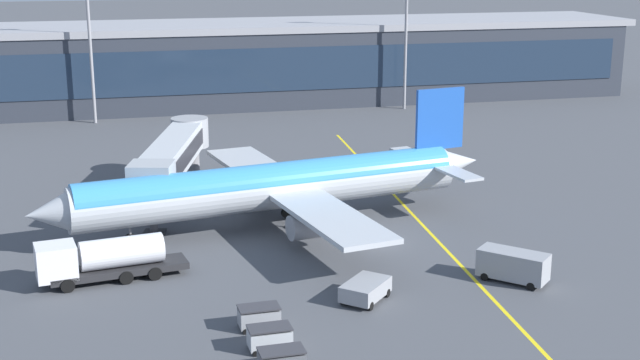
{
  "coord_description": "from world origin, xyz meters",
  "views": [
    {
      "loc": [
        -21.22,
        -65.56,
        23.8
      ],
      "look_at": [
        -3.82,
        4.2,
        4.5
      ],
      "focal_mm": 49.02,
      "sensor_mm": 36.0,
      "label": 1
    }
  ],
  "objects_px": {
    "fuel_tanker": "(102,259)",
    "baggage_cart_2": "(270,337)",
    "main_airliner": "(275,186)",
    "baggage_cart_3": "(259,316)",
    "crew_van": "(514,265)",
    "pushback_tug": "(366,289)"
  },
  "relations": [
    {
      "from": "main_airliner",
      "to": "baggage_cart_3",
      "type": "distance_m",
      "value": 21.35
    },
    {
      "from": "baggage_cart_3",
      "to": "baggage_cart_2",
      "type": "bearing_deg",
      "value": -88.48
    },
    {
      "from": "main_airliner",
      "to": "crew_van",
      "type": "bearing_deg",
      "value": -49.91
    },
    {
      "from": "main_airliner",
      "to": "baggage_cart_3",
      "type": "xyz_separation_m",
      "value": [
        -5.12,
        -20.53,
        -2.89
      ]
    },
    {
      "from": "fuel_tanker",
      "to": "pushback_tug",
      "type": "relative_size",
      "value": 2.55
    },
    {
      "from": "pushback_tug",
      "to": "baggage_cart_3",
      "type": "height_order",
      "value": "baggage_cart_3"
    },
    {
      "from": "fuel_tanker",
      "to": "baggage_cart_2",
      "type": "bearing_deg",
      "value": -55.02
    },
    {
      "from": "crew_van",
      "to": "baggage_cart_3",
      "type": "xyz_separation_m",
      "value": [
        -19.54,
        -3.4,
        -0.53
      ]
    },
    {
      "from": "main_airliner",
      "to": "pushback_tug",
      "type": "relative_size",
      "value": 9.57
    },
    {
      "from": "main_airliner",
      "to": "pushback_tug",
      "type": "distance_m",
      "value": 18.28
    },
    {
      "from": "baggage_cart_3",
      "to": "main_airliner",
      "type": "bearing_deg",
      "value": 76.0
    },
    {
      "from": "crew_van",
      "to": "pushback_tug",
      "type": "xyz_separation_m",
      "value": [
        -11.54,
        -0.71,
        -0.47
      ]
    },
    {
      "from": "main_airliner",
      "to": "baggage_cart_2",
      "type": "xyz_separation_m",
      "value": [
        -5.03,
        -23.73,
        -2.89
      ]
    },
    {
      "from": "pushback_tug",
      "to": "crew_van",
      "type": "bearing_deg",
      "value": 3.5
    },
    {
      "from": "crew_van",
      "to": "baggage_cart_2",
      "type": "bearing_deg",
      "value": -161.26
    },
    {
      "from": "pushback_tug",
      "to": "main_airliner",
      "type": "bearing_deg",
      "value": 99.17
    },
    {
      "from": "fuel_tanker",
      "to": "baggage_cart_3",
      "type": "xyz_separation_m",
      "value": [
        9.67,
        -10.75,
        -0.96
      ]
    },
    {
      "from": "baggage_cart_2",
      "to": "baggage_cart_3",
      "type": "relative_size",
      "value": 1.0
    },
    {
      "from": "fuel_tanker",
      "to": "crew_van",
      "type": "relative_size",
      "value": 2.18
    },
    {
      "from": "crew_van",
      "to": "pushback_tug",
      "type": "relative_size",
      "value": 1.17
    },
    {
      "from": "fuel_tanker",
      "to": "baggage_cart_3",
      "type": "distance_m",
      "value": 14.49
    },
    {
      "from": "crew_van",
      "to": "baggage_cart_2",
      "type": "height_order",
      "value": "crew_van"
    }
  ]
}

